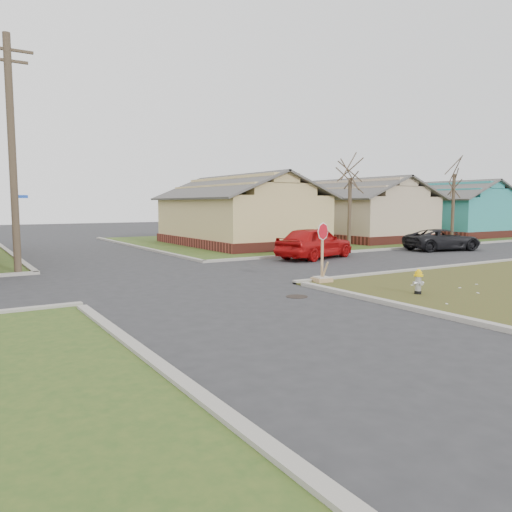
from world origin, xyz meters
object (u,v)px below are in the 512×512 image
fire_hydrant (418,280)px  stop_sign (322,269)px  utility_pole (12,152)px  dark_pickup (442,240)px  red_sedan (315,243)px

fire_hydrant → stop_sign: stop_sign is taller
utility_pole → stop_sign: size_ratio=4.40×
utility_pole → fire_hydrant: size_ratio=12.01×
utility_pole → dark_pickup: size_ratio=2.00×
utility_pole → fire_hydrant: (9.59, -11.15, -4.20)m
dark_pickup → fire_hydrant: bearing=139.2°
stop_sign → fire_hydrant: bearing=-68.0°
dark_pickup → red_sedan: bearing=100.7°
stop_sign → dark_pickup: size_ratio=0.45×
red_sedan → utility_pole: bearing=66.7°
fire_hydrant → dark_pickup: (12.85, 9.08, 0.16)m
dark_pickup → utility_pole: bearing=98.7°
fire_hydrant → utility_pole: bearing=150.3°
utility_pole → stop_sign: (8.65, -7.81, -4.17)m
utility_pole → red_sedan: 13.95m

